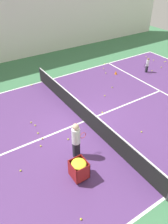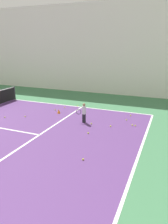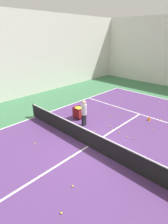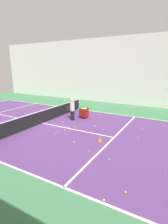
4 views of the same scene
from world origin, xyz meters
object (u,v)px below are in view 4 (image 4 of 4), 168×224
training_cone_1 (100,139)px  coach_at_net (72,108)px  ball_cart (84,111)px  tennis_net (42,117)px

training_cone_1 → coach_at_net: bearing=-127.2°
training_cone_1 → ball_cart: bearing=-140.2°
ball_cart → training_cone_1: bearing=39.8°
tennis_net → ball_cart: (-2.72, 1.99, 0.09)m
ball_cart → training_cone_1: size_ratio=2.61×
ball_cart → training_cone_1: (3.65, 3.05, -0.43)m
tennis_net → training_cone_1: tennis_net is taller
tennis_net → training_cone_1: (0.93, 5.04, -0.34)m
ball_cart → coach_at_net: bearing=-26.6°
tennis_net → ball_cart: size_ratio=12.46×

